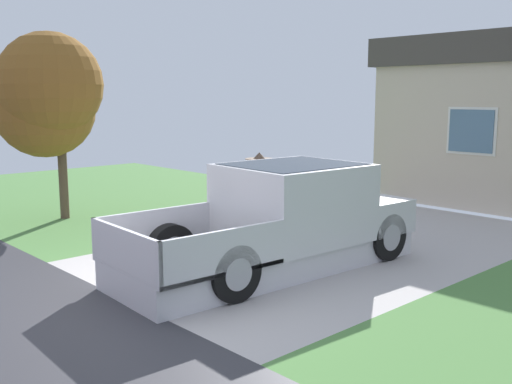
{
  "coord_description": "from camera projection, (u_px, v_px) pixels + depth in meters",
  "views": [
    {
      "loc": [
        6.77,
        -3.94,
        2.74
      ],
      "look_at": [
        -0.94,
        3.22,
        1.04
      ],
      "focal_mm": 41.53,
      "sensor_mm": 36.0,
      "label": 1
    }
  ],
  "objects": [
    {
      "name": "pickup_truck",
      "position": [
        288.0,
        220.0,
        9.59
      ],
      "size": [
        2.15,
        5.2,
        1.67
      ],
      "rotation": [
        0.0,
        0.0,
        -0.06
      ],
      "color": "silver",
      "rests_on": "ground"
    },
    {
      "name": "front_yard_tree",
      "position": [
        47.0,
        97.0,
        12.76
      ],
      "size": [
        2.59,
        2.22,
        4.1
      ],
      "color": "brown",
      "rests_on": "ground"
    },
    {
      "name": "person_with_hat",
      "position": [
        259.0,
        190.0,
        11.34
      ],
      "size": [
        0.54,
        0.54,
        1.69
      ],
      "rotation": [
        0.0,
        0.0,
        -0.79
      ],
      "color": "navy",
      "rests_on": "ground"
    },
    {
      "name": "handbag",
      "position": [
        249.0,
        234.0,
        11.41
      ],
      "size": [
        0.32,
        0.16,
        0.38
      ],
      "color": "#B24C56",
      "rests_on": "ground"
    },
    {
      "name": "wheeled_trash_bin",
      "position": [
        326.0,
        178.0,
        15.85
      ],
      "size": [
        0.6,
        0.72,
        1.04
      ],
      "color": "#424247",
      "rests_on": "ground"
    }
  ]
}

